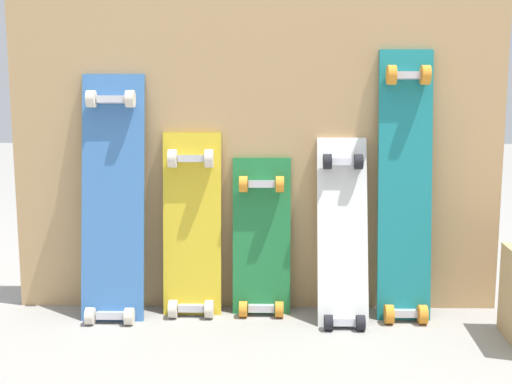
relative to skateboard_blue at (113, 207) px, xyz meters
name	(u,v)px	position (x,y,z in m)	size (l,w,h in m)	color
ground_plane	(256,311)	(0.49, 0.04, -0.38)	(12.00, 12.00, 0.00)	gray
plywood_wall_panel	(257,56)	(0.49, 0.11, 0.51)	(1.71, 0.04, 1.79)	tan
skateboard_blue	(113,207)	(0.00, 0.00, 0.00)	(0.21, 0.22, 0.90)	#386BAD
skateboard_yellow	(192,233)	(0.27, 0.04, -0.10)	(0.20, 0.15, 0.70)	gold
skateboard_green	(262,246)	(0.51, 0.04, -0.14)	(0.20, 0.14, 0.61)	#1E7238
skateboard_white	(343,242)	(0.78, -0.03, -0.11)	(0.17, 0.26, 0.69)	silver
skateboard_teal	(405,195)	(1.00, 0.02, 0.04)	(0.18, 0.19, 0.98)	#197A7F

